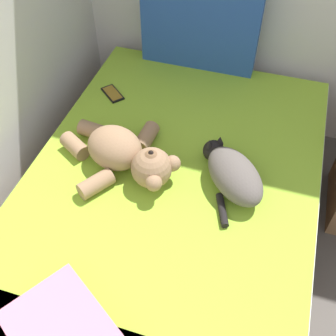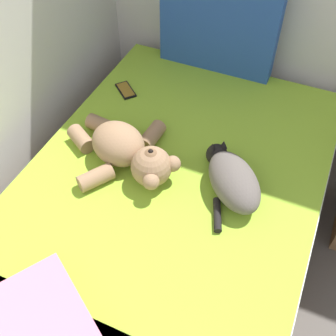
# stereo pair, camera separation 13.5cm
# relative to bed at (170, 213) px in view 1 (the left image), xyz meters

# --- Properties ---
(bed) EXTENTS (1.35, 1.99, 0.47)m
(bed) POSITION_rel_bed_xyz_m (0.00, 0.00, 0.00)
(bed) COLOR olive
(bed) RESTS_ON ground_plane
(patterned_cushion) EXTENTS (0.66, 0.10, 0.53)m
(patterned_cushion) POSITION_rel_bed_xyz_m (-0.11, 0.92, 0.51)
(patterned_cushion) COLOR #264C99
(patterned_cushion) RESTS_ON bed
(cat) EXTENTS (0.37, 0.42, 0.15)m
(cat) POSITION_rel_bed_xyz_m (0.26, 0.07, 0.31)
(cat) COLOR #59514C
(cat) RESTS_ON bed
(teddy_bear) EXTENTS (0.61, 0.51, 0.19)m
(teddy_bear) POSITION_rel_bed_xyz_m (-0.22, 0.03, 0.32)
(teddy_bear) COLOR #937051
(teddy_bear) RESTS_ON bed
(cell_phone) EXTENTS (0.16, 0.15, 0.01)m
(cell_phone) POSITION_rel_bed_xyz_m (-0.48, 0.50, 0.24)
(cell_phone) COLOR black
(cell_phone) RESTS_ON bed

